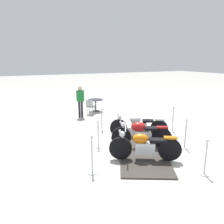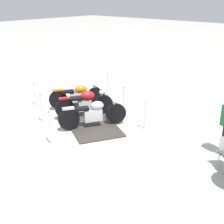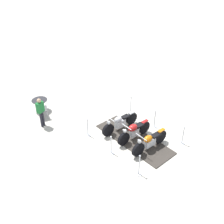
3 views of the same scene
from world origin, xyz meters
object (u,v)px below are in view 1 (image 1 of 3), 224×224
object	(u,v)px
bystander_person	(80,99)
motorcycle_maroon	(141,134)
cafe_table	(96,102)
cafe_chair_near_table	(90,106)
stanchion_right_mid	(98,139)
stanchion_right_front	(102,124)
motorcycle_chrome	(138,126)
stanchion_right_rear	(92,160)
stanchion_left_rear	(205,163)
stanchion_left_mid	(185,139)
motorcycle_copper	(144,146)
stanchion_left_front	(173,123)

from	to	relation	value
bystander_person	motorcycle_maroon	bearing A→B (deg)	19.10
cafe_table	cafe_chair_near_table	world-z (taller)	cafe_chair_near_table
stanchion_right_mid	stanchion_right_front	size ratio (longest dim) A/B	0.99
motorcycle_chrome	cafe_table	bearing A→B (deg)	-62.11
motorcycle_chrome	stanchion_right_rear	size ratio (longest dim) A/B	1.89
motorcycle_maroon	stanchion_left_rear	xyz separation A→B (m)	(0.56, -2.34, -0.18)
stanchion_right_rear	bystander_person	distance (m)	6.10
cafe_table	cafe_chair_near_table	xyz separation A→B (m)	(-0.56, -0.59, -0.05)
motorcycle_chrome	stanchion_left_rear	distance (m)	3.26
stanchion_left_mid	stanchion_left_rear	bearing A→B (deg)	-117.66
stanchion_right_front	cafe_chair_near_table	world-z (taller)	stanchion_right_front
stanchion_left_rear	stanchion_left_mid	bearing A→B (deg)	62.34
stanchion_right_mid	motorcycle_copper	bearing A→B (deg)	-61.72
motorcycle_copper	cafe_table	bearing A→B (deg)	-69.13
stanchion_left_rear	bystander_person	xyz separation A→B (m)	(-1.19, 7.30, 0.68)
stanchion_right_mid	stanchion_left_front	size ratio (longest dim) A/B	0.88
motorcycle_chrome	motorcycle_copper	xyz separation A→B (m)	(-0.96, -1.83, 0.01)
motorcycle_copper	stanchion_left_rear	world-z (taller)	motorcycle_copper
motorcycle_copper	cafe_chair_near_table	distance (m)	6.27
stanchion_left_rear	stanchion_right_rear	distance (m)	3.11
stanchion_left_front	cafe_table	xyz separation A→B (m)	(-1.61, 5.05, 0.16)
motorcycle_maroon	cafe_table	distance (m)	5.96
motorcycle_copper	stanchion_right_front	world-z (taller)	motorcycle_copper
stanchion_left_mid	motorcycle_maroon	bearing A→B (deg)	152.32
stanchion_right_mid	cafe_table	world-z (taller)	stanchion_right_mid
stanchion_right_rear	stanchion_left_mid	world-z (taller)	stanchion_right_rear
motorcycle_maroon	stanchion_left_front	distance (m)	2.41
motorcycle_maroon	cafe_table	size ratio (longest dim) A/B	2.16
stanchion_left_rear	cafe_chair_near_table	world-z (taller)	stanchion_left_rear
cafe_table	motorcycle_maroon	bearing A→B (deg)	-96.11
motorcycle_copper	stanchion_left_mid	xyz separation A→B (m)	(1.88, 0.18, -0.17)
stanchion_left_mid	cafe_chair_near_table	distance (m)	6.21
stanchion_left_mid	cafe_chair_near_table	world-z (taller)	stanchion_left_mid
motorcycle_chrome	stanchion_right_mid	distance (m)	1.86
motorcycle_copper	stanchion_right_rear	xyz separation A→B (m)	(-1.72, 0.02, -0.12)
cafe_chair_near_table	stanchion_right_rear	bearing A→B (deg)	-156.41
stanchion_left_front	stanchion_left_rear	bearing A→B (deg)	-117.66
stanchion_right_rear	bystander_person	xyz separation A→B (m)	(1.56, 5.86, 0.65)
stanchion_right_rear	cafe_table	size ratio (longest dim) A/B	1.23
stanchion_left_mid	stanchion_right_mid	xyz separation A→B (m)	(-2.75, 1.44, -0.03)
motorcycle_maroon	stanchion_left_front	size ratio (longest dim) A/B	1.68
motorcycle_copper	stanchion_left_front	distance (m)	3.26
bystander_person	stanchion_left_front	bearing A→B (deg)	46.99
motorcycle_maroon	stanchion_right_mid	bearing A→B (deg)	1.31
stanchion_right_mid	stanchion_right_front	xyz separation A→B (m)	(0.84, 1.61, 0.02)
stanchion_right_rear	cafe_table	bearing A→B (deg)	67.49
motorcycle_maroon	stanchion_right_rear	world-z (taller)	stanchion_right_rear
stanchion_left_rear	stanchion_right_mid	bearing A→B (deg)	122.07
stanchion_right_front	stanchion_left_front	size ratio (longest dim) A/B	0.90
stanchion_right_front	motorcycle_copper	bearing A→B (deg)	-89.42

